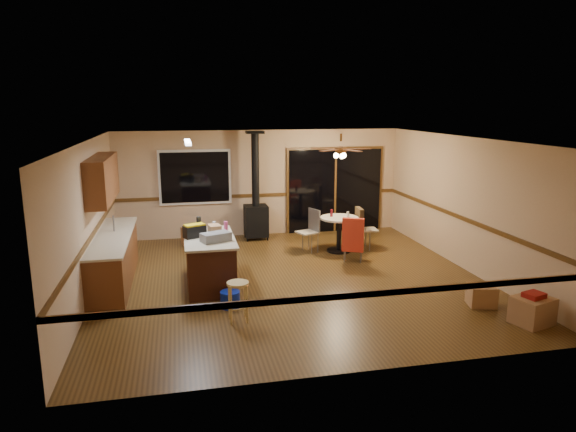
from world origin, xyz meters
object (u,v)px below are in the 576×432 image
object	(u,v)px
dining_table	(339,228)
box_under_window	(194,236)
chair_right	(360,223)
chair_left	(311,226)
kitchen_island	(210,261)
bar_stool	(238,301)
chair_near	(353,235)
toolbox_grey	(216,237)
box_corner_b	(482,296)
box_corner_a	(532,311)
blue_bucket	(230,299)
toolbox_black	(195,231)
wood_stove	(256,210)

from	to	relation	value
dining_table	box_under_window	distance (m)	3.38
chair_right	chair_left	bearing A→B (deg)	176.32
kitchen_island	bar_stool	bearing A→B (deg)	-79.36
chair_near	toolbox_grey	bearing A→B (deg)	-159.92
toolbox_grey	box_corner_b	distance (m)	4.52
toolbox_grey	chair_left	world-z (taller)	toolbox_grey
box_under_window	box_corner_a	world-z (taller)	box_corner_a
chair_right	blue_bucket	bearing A→B (deg)	-139.18
toolbox_black	chair_near	size ratio (longest dim) A/B	0.54
wood_stove	box_corner_b	world-z (taller)	wood_stove
kitchen_island	dining_table	xyz separation A→B (m)	(2.93, 1.60, 0.08)
bar_stool	kitchen_island	bearing A→B (deg)	100.64
kitchen_island	wood_stove	distance (m)	3.33
toolbox_grey	chair_near	distance (m)	3.07
toolbox_black	dining_table	world-z (taller)	toolbox_black
toolbox_black	box_corner_a	world-z (taller)	toolbox_black
bar_stool	chair_right	xyz separation A→B (m)	(3.14, 3.32, 0.29)
wood_stove	box_corner_b	size ratio (longest dim) A/B	6.02
toolbox_black	chair_near	world-z (taller)	toolbox_black
wood_stove	toolbox_grey	bearing A→B (deg)	-109.70
kitchen_island	toolbox_grey	xyz separation A→B (m)	(0.10, -0.31, 0.52)
kitchen_island	box_corner_b	xyz separation A→B (m)	(4.25, -1.90, -0.28)
toolbox_black	chair_near	xyz separation A→B (m)	(3.20, 0.69, -0.41)
bar_stool	dining_table	distance (m)	4.18
toolbox_black	box_corner_a	bearing A→B (deg)	-29.46
toolbox_grey	toolbox_black	distance (m)	0.50
chair_right	toolbox_black	bearing A→B (deg)	-156.32
toolbox_black	chair_left	distance (m)	3.11
bar_stool	blue_bucket	bearing A→B (deg)	97.11
kitchen_island	chair_right	xyz separation A→B (m)	(3.45, 1.66, 0.14)
chair_near	wood_stove	bearing A→B (deg)	125.53
kitchen_island	bar_stool	distance (m)	1.69
wood_stove	box_under_window	world-z (taller)	wood_stove
toolbox_grey	dining_table	size ratio (longest dim) A/B	0.58
kitchen_island	chair_left	distance (m)	2.91
blue_bucket	box_corner_b	bearing A→B (deg)	-11.14
toolbox_black	bar_stool	bearing A→B (deg)	-71.74
dining_table	kitchen_island	bearing A→B (deg)	-151.42
toolbox_grey	blue_bucket	size ratio (longest dim) A/B	1.54
toolbox_black	blue_bucket	size ratio (longest dim) A/B	1.19
chair_left	box_under_window	size ratio (longest dim) A/B	1.02
blue_bucket	box_corner_b	distance (m)	4.08
dining_table	box_corner_a	xyz separation A→B (m)	(1.65, -4.29, -0.32)
wood_stove	box_under_window	bearing A→B (deg)	-171.82
kitchen_island	box_corner_b	distance (m)	4.66
chair_near	box_under_window	world-z (taller)	chair_near
wood_stove	blue_bucket	distance (m)	4.33
box_under_window	box_corner_b	bearing A→B (deg)	-46.78
toolbox_grey	bar_stool	bearing A→B (deg)	-80.88
toolbox_grey	bar_stool	world-z (taller)	toolbox_grey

